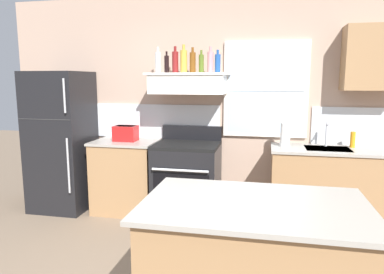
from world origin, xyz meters
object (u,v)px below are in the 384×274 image
Objects in this scene: bottle_balsamic_dark at (167,64)px; bottle_rose_pink at (210,62)px; refrigerator at (62,141)px; kitchen_island at (253,270)px; bottle_olive_oil_square at (201,63)px; dish_soap_bottle at (353,140)px; toaster at (126,133)px; bottle_blue_liqueur at (218,63)px; bottle_red_label_wine at (175,62)px; bottle_amber_wine at (193,62)px; paper_towel_roll at (285,135)px; bottle_champagne_gold_foil at (184,61)px; stove_range at (187,179)px; bottle_clear_tall at (158,62)px.

bottle_rose_pink is (0.53, 0.00, 0.02)m from bottle_balsamic_dark.
refrigerator reaches higher than kitchen_island.
dish_soap_bottle is (1.72, 0.07, -0.85)m from bottle_olive_oil_square.
toaster is 1.42m from bottle_blue_liqueur.
bottle_red_label_wine is (1.49, 0.11, 0.99)m from refrigerator.
bottle_blue_liqueur is (0.30, -0.06, -0.02)m from bottle_amber_wine.
bottle_balsamic_dark is at bearing 4.36° from refrigerator.
bottle_red_label_wine is 1.05× the size of bottle_amber_wine.
bottle_rose_pink is (0.10, 0.02, 0.02)m from bottle_olive_oil_square.
paper_towel_roll is at bearing 0.33° from toaster.
paper_towel_roll is at bearing -172.32° from dish_soap_bottle.
bottle_balsamic_dark is 0.11m from bottle_red_label_wine.
bottle_balsamic_dark is 0.78× the size of bottle_champagne_gold_foil.
bottle_amber_wine is at bearing 4.89° from toaster.
bottle_amber_wine reaches higher than bottle_balsamic_dark.
toaster is at bearing -177.62° from dish_soap_bottle.
bottle_champagne_gold_foil is at bearing -159.94° from bottle_amber_wine.
bottle_red_label_wine is 0.32m from bottle_olive_oil_square.
dish_soap_bottle is (1.88, 0.14, 0.54)m from stove_range.
bottle_red_label_wine is at bearing 152.57° from stove_range.
dish_soap_bottle is (1.83, 0.04, -0.87)m from bottle_amber_wine.
bottle_blue_liqueur is at bearing -1.94° from bottle_clear_tall.
bottle_olive_oil_square is 1.27m from paper_towel_roll.
toaster is at bearing 178.10° from stove_range.
toaster is 0.96m from stove_range.
bottle_olive_oil_square is at bearing -17.49° from bottle_amber_wine.
bottle_amber_wine is at bearing 2.79° from bottle_balsamic_dark.
bottle_rose_pink is 0.21× the size of kitchen_island.
bottle_balsamic_dark is (0.52, 0.06, 0.84)m from toaster.
bottle_red_label_wine is 0.95× the size of bottle_champagne_gold_foil.
kitchen_island is (1.24, -2.01, -1.42)m from bottle_clear_tall.
bottle_amber_wine is (0.42, 0.03, -0.00)m from bottle_clear_tall.
bottle_rose_pink is (1.91, 0.11, 0.99)m from refrigerator.
bottle_rose_pink reaches higher than bottle_amber_wine.
dish_soap_bottle is (2.25, 0.07, -0.87)m from bottle_clear_tall.
toaster is at bearing 3.27° from refrigerator.
dish_soap_bottle is 0.13× the size of kitchen_island.
bottle_blue_liqueur is at bearing -10.76° from bottle_amber_wine.
bottle_amber_wine is 0.21× the size of kitchen_island.
bottle_red_label_wine reaches higher than refrigerator.
bottle_champagne_gold_foil is 1.10× the size of bottle_amber_wine.
stove_range is 1.43m from bottle_blue_liqueur.
paper_towel_roll is (1.51, -0.03, -0.83)m from bottle_clear_tall.
refrigerator is 1.79m from bottle_red_label_wine.
stove_range is 1.43m from bottle_rose_pink.
bottle_olive_oil_square reaches higher than paper_towel_roll.
toaster is 1.36m from bottle_rose_pink.
bottle_clear_tall reaches higher than paper_towel_roll.
bottle_blue_liqueur reaches higher than paper_towel_roll.
dish_soap_bottle is at bearing 1.53° from bottle_red_label_wine.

